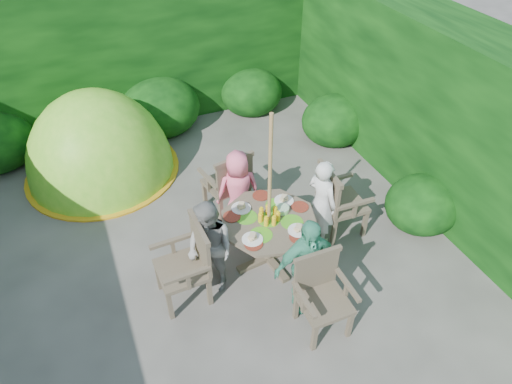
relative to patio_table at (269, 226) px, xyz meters
name	(u,v)px	position (x,y,z in m)	size (l,w,h in m)	color
ground	(182,261)	(-1.05, 0.41, -0.60)	(60.00, 60.00, 0.00)	#4D4B45
hedge_enclosure	(145,130)	(-1.05, 1.75, 0.65)	(9.00, 9.00, 2.50)	black
patio_table	(269,226)	(0.00, 0.00, 0.00)	(1.37, 1.37, 0.86)	#473D2E
parasol_pole	(269,196)	(0.00, 0.00, 0.50)	(0.04, 0.04, 2.20)	olive
garden_chair_right	(338,200)	(1.08, 0.14, -0.05)	(0.58, 0.64, 1.03)	#473D2E
garden_chair_left	(188,263)	(-1.08, -0.13, -0.05)	(0.57, 0.64, 1.03)	#473D2E
garden_chair_back	(229,182)	(-0.12, 1.08, -0.06)	(0.70, 0.64, 1.02)	#473D2E
garden_chair_front	(321,293)	(0.13, -1.09, -0.10)	(0.58, 0.52, 0.95)	#473D2E
child_right	(321,202)	(0.79, 0.09, 0.04)	(0.47, 0.31, 1.30)	silver
child_left	(210,248)	(-0.80, -0.09, 0.04)	(0.62, 0.49, 1.28)	gray
child_back	(238,190)	(-0.10, 0.79, 0.00)	(0.59, 0.39, 1.21)	#FF6989
child_front	(306,266)	(0.09, -0.80, 0.06)	(0.78, 0.32, 1.32)	#49AB86
dome_tent	(104,172)	(-1.70, 2.80, -0.60)	(2.45, 2.45, 2.79)	#6CD228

